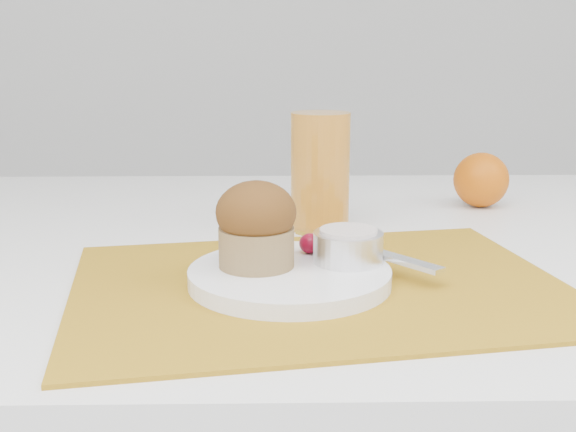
{
  "coord_description": "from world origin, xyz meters",
  "views": [
    {
      "loc": [
        -0.11,
        -0.77,
        0.97
      ],
      "look_at": [
        -0.1,
        -0.05,
        0.8
      ],
      "focal_mm": 45.0,
      "sensor_mm": 36.0,
      "label": 1
    }
  ],
  "objects_px": {
    "muffin": "(256,225)",
    "juice_glass": "(320,172)",
    "plate": "(290,276)",
    "orange": "(481,180)"
  },
  "relations": [
    {
      "from": "muffin",
      "to": "juice_glass",
      "type": "bearing_deg",
      "value": 71.05
    },
    {
      "from": "plate",
      "to": "muffin",
      "type": "distance_m",
      "value": 0.06
    },
    {
      "from": "juice_glass",
      "to": "muffin",
      "type": "distance_m",
      "value": 0.22
    },
    {
      "from": "orange",
      "to": "juice_glass",
      "type": "bearing_deg",
      "value": -152.77
    },
    {
      "from": "plate",
      "to": "orange",
      "type": "relative_size",
      "value": 2.5
    },
    {
      "from": "orange",
      "to": "muffin",
      "type": "height_order",
      "value": "muffin"
    },
    {
      "from": "juice_glass",
      "to": "muffin",
      "type": "xyz_separation_m",
      "value": [
        -0.07,
        -0.21,
        -0.01
      ]
    },
    {
      "from": "plate",
      "to": "muffin",
      "type": "xyz_separation_m",
      "value": [
        -0.03,
        0.01,
        0.05
      ]
    },
    {
      "from": "juice_glass",
      "to": "muffin",
      "type": "height_order",
      "value": "juice_glass"
    },
    {
      "from": "plate",
      "to": "orange",
      "type": "bearing_deg",
      "value": 51.1
    }
  ]
}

